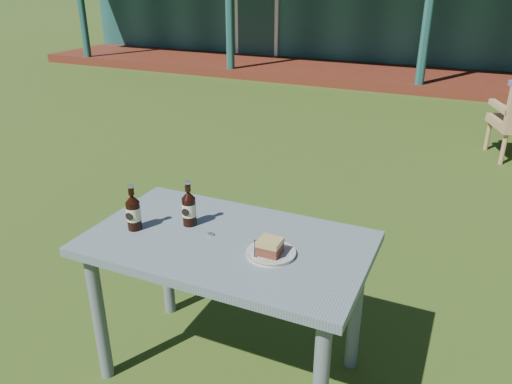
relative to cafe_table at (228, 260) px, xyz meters
The scene contains 8 objects.
ground 1.72m from the cafe_table, 90.00° to the left, with size 80.00×80.00×0.00m, color #334916.
cafe_table is the anchor object (origin of this frame).
plate 0.25m from the cafe_table, ahead, with size 0.20×0.20×0.01m.
cake_slice 0.27m from the cafe_table, 12.87° to the right, with size 0.09×0.09×0.06m.
fork 0.20m from the cafe_table, 16.52° to the right, with size 0.01×0.14×0.00m, color silver.
cola_bottle_near 0.29m from the cafe_table, 166.01° to the left, with size 0.06×0.06×0.21m.
cola_bottle_far 0.46m from the cafe_table, 168.91° to the right, with size 0.06×0.06×0.21m.
bottle_cap 0.13m from the cafe_table, behind, with size 0.03×0.03×0.01m, color silver.
Camera 1 is at (0.88, -3.24, 1.77)m, focal length 35.00 mm.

